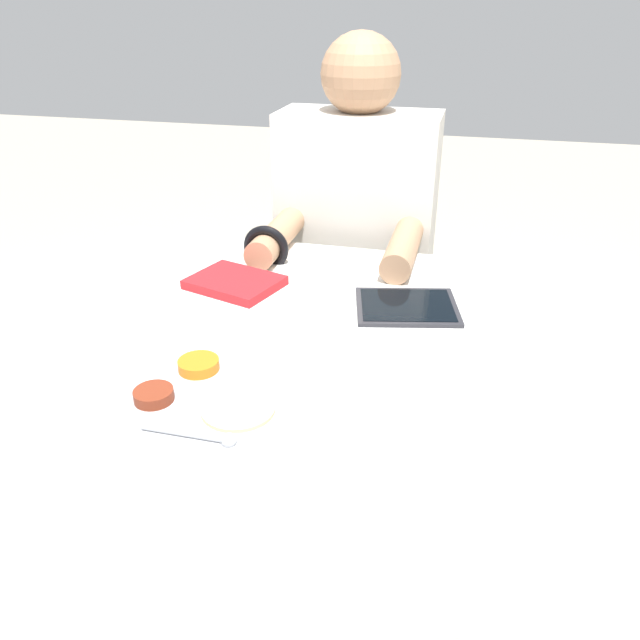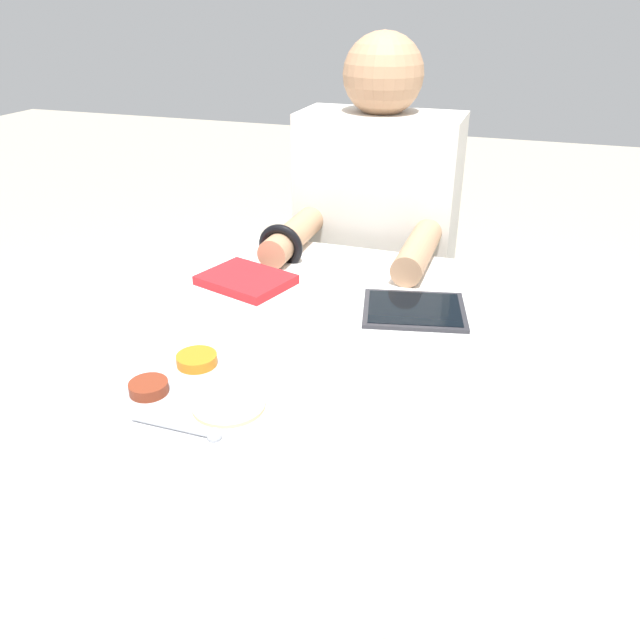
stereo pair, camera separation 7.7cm
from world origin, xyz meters
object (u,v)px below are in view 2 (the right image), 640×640
object	(u,v)px
person_diner	(373,285)
thali_tray	(199,394)
red_notebook	(246,281)
tablet_device	(414,310)

from	to	relation	value
person_diner	thali_tray	bearing A→B (deg)	-94.11
red_notebook	person_diner	size ratio (longest dim) A/B	0.17
thali_tray	tablet_device	xyz separation A→B (m)	(0.26, 0.41, -0.00)
thali_tray	person_diner	size ratio (longest dim) A/B	0.27
tablet_device	red_notebook	bearing A→B (deg)	177.65
person_diner	tablet_device	bearing A→B (deg)	-67.24
thali_tray	tablet_device	bearing A→B (deg)	57.32
red_notebook	person_diner	distance (m)	0.52
thali_tray	person_diner	xyz separation A→B (m)	(0.06, 0.88, -0.18)
thali_tray	red_notebook	size ratio (longest dim) A/B	1.54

